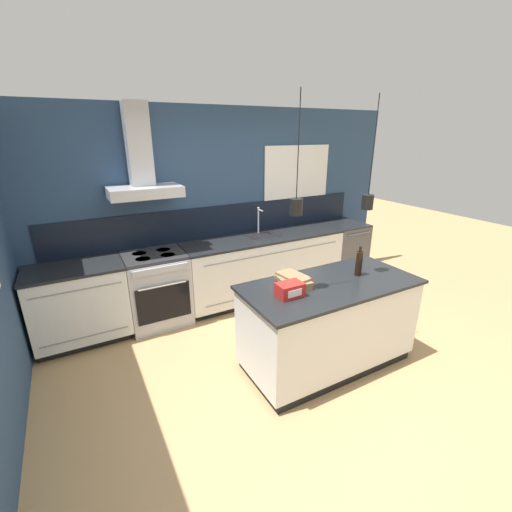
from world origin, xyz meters
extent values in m
plane|color=tan|center=(0.00, 0.00, 0.00)|extent=(16.00, 16.00, 0.00)
cube|color=navy|center=(0.00, 2.03, 1.30)|extent=(5.60, 0.06, 2.60)
cube|color=black|center=(0.00, 1.99, 1.12)|extent=(4.42, 0.02, 0.43)
cube|color=white|center=(1.25, 1.99, 1.62)|extent=(1.12, 0.01, 0.96)
cube|color=black|center=(1.25, 1.99, 1.62)|extent=(1.04, 0.01, 0.88)
cube|color=#B5B5BA|center=(-1.01, 1.77, 1.64)|extent=(0.80, 0.46, 0.12)
cube|color=#B5B5BA|center=(-1.01, 1.86, 2.15)|extent=(0.26, 0.20, 0.90)
cylinder|color=black|center=(-0.12, 0.06, 2.18)|extent=(0.01, 0.01, 0.84)
cylinder|color=black|center=(-0.12, 0.06, 1.69)|extent=(0.11, 0.11, 0.14)
sphere|color=#F9D18C|center=(-0.12, 0.06, 1.69)|extent=(0.06, 0.06, 0.06)
cylinder|color=black|center=(0.72, 0.07, 2.16)|extent=(0.01, 0.01, 0.88)
cylinder|color=black|center=(0.72, 0.07, 1.65)|extent=(0.11, 0.11, 0.14)
sphere|color=#F9D18C|center=(0.72, 0.07, 1.65)|extent=(0.06, 0.06, 0.06)
cube|color=black|center=(-1.87, 1.72, 0.04)|extent=(0.95, 0.56, 0.09)
cube|color=white|center=(-1.87, 1.69, 0.48)|extent=(0.98, 0.62, 0.79)
cube|color=gray|center=(-1.87, 1.38, 0.76)|extent=(0.87, 0.01, 0.01)
cube|color=gray|center=(-1.87, 1.38, 0.21)|extent=(0.87, 0.01, 0.01)
cube|color=black|center=(-1.87, 1.69, 0.90)|extent=(1.01, 0.64, 0.03)
cube|color=black|center=(0.53, 1.72, 0.04)|extent=(2.27, 0.56, 0.09)
cube|color=white|center=(0.53, 1.69, 0.48)|extent=(2.34, 0.62, 0.79)
cube|color=gray|center=(0.53, 1.38, 0.76)|extent=(2.06, 0.01, 0.01)
cube|color=gray|center=(0.53, 1.38, 0.21)|extent=(2.06, 0.01, 0.01)
cube|color=black|center=(0.53, 1.69, 0.90)|extent=(2.36, 0.64, 0.03)
cube|color=#262628|center=(0.53, 1.74, 0.91)|extent=(0.48, 0.34, 0.01)
cylinder|color=#B5B5BA|center=(0.53, 1.87, 1.09)|extent=(0.02, 0.02, 0.36)
sphere|color=#B5B5BA|center=(0.53, 1.87, 1.27)|extent=(0.03, 0.03, 0.03)
cylinder|color=#B5B5BA|center=(0.53, 1.81, 1.25)|extent=(0.02, 0.12, 0.02)
cube|color=#B5B5BA|center=(-1.01, 1.69, 0.43)|extent=(0.72, 0.62, 0.87)
cube|color=black|center=(-1.01, 1.37, 0.40)|extent=(0.62, 0.02, 0.44)
cylinder|color=#B5B5BA|center=(-1.01, 1.35, 0.63)|extent=(0.54, 0.02, 0.02)
cube|color=#B5B5BA|center=(-1.01, 1.37, 0.82)|extent=(0.62, 0.02, 0.07)
cube|color=#2D2D30|center=(-1.01, 1.69, 0.89)|extent=(0.72, 0.60, 0.04)
cylinder|color=black|center=(-1.15, 1.80, 0.91)|extent=(0.17, 0.17, 0.00)
cylinder|color=black|center=(-0.87, 1.80, 0.91)|extent=(0.17, 0.17, 0.00)
cylinder|color=black|center=(-1.15, 1.58, 0.91)|extent=(0.17, 0.17, 0.00)
cylinder|color=black|center=(-0.87, 1.58, 0.91)|extent=(0.17, 0.17, 0.00)
cube|color=#4C4C51|center=(2.00, 1.69, 0.45)|extent=(0.60, 0.62, 0.89)
cube|color=black|center=(2.00, 1.69, 0.90)|extent=(0.60, 0.62, 0.02)
cylinder|color=#4C4C51|center=(2.00, 1.36, 0.82)|extent=(0.45, 0.02, 0.02)
cube|color=black|center=(0.30, 0.02, 0.04)|extent=(1.64, 0.75, 0.09)
cube|color=white|center=(0.30, 0.02, 0.48)|extent=(1.71, 0.78, 0.79)
cube|color=black|center=(0.30, 0.02, 0.90)|extent=(1.76, 0.83, 0.03)
cylinder|color=black|center=(0.67, 0.04, 1.04)|extent=(0.07, 0.07, 0.25)
cylinder|color=black|center=(0.67, 0.04, 1.19)|extent=(0.03, 0.03, 0.06)
cylinder|color=#262628|center=(0.67, 0.04, 1.22)|extent=(0.03, 0.03, 0.01)
cube|color=olive|center=(-0.05, 0.15, 0.93)|extent=(0.22, 0.34, 0.04)
cube|color=olive|center=(-0.05, 0.15, 0.96)|extent=(0.28, 0.34, 0.04)
cube|color=olive|center=(-0.04, 0.17, 1.00)|extent=(0.23, 0.34, 0.02)
cube|color=red|center=(-0.21, -0.02, 0.97)|extent=(0.23, 0.16, 0.13)
cube|color=white|center=(-0.21, -0.10, 0.97)|extent=(0.14, 0.01, 0.06)
camera|label=1|loc=(-1.78, -2.27, 2.28)|focal=24.00mm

